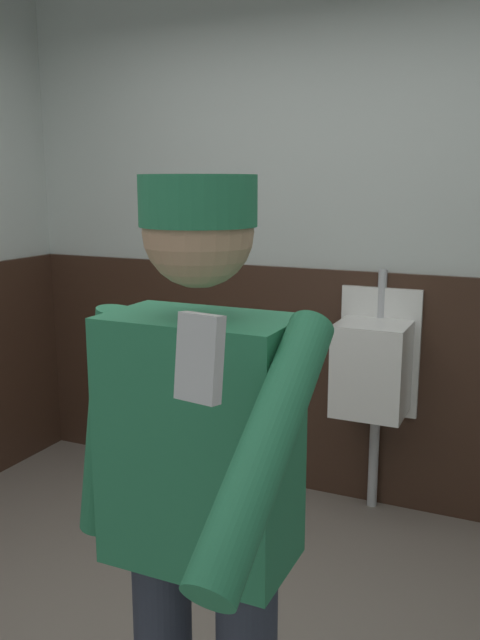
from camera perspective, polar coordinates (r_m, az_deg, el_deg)
name	(u,v)px	position (r m, az deg, el deg)	size (l,w,h in m)	color
wall_back	(333,225)	(3.52, 7.90, 8.05)	(4.21, 0.12, 2.89)	silver
wainscot_band_back	(324,384)	(3.60, 7.18, -5.39)	(3.61, 0.03, 1.22)	#382319
urinal_solo	(374,366)	(3.35, 11.29, -3.88)	(0.40, 0.34, 1.24)	white
person	(200,492)	(1.53, -3.45, -14.39)	(0.62, 0.60, 1.68)	#2D3342
cell_phone	(200,358)	(0.83, -3.45, -3.23)	(0.06, 0.02, 0.11)	silver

